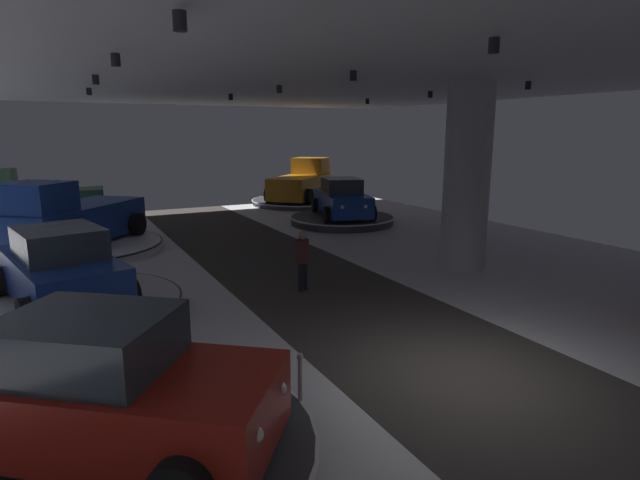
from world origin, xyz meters
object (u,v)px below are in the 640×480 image
at_px(display_platform_deep_left, 42,222).
at_px(display_platform_deep_right, 301,201).
at_px(display_platform_far_right, 342,220).
at_px(visitor_walking_near, 303,257).
at_px(pickup_truck_deep_right, 303,183).
at_px(display_platform_near_left, 110,456).
at_px(display_car_mid_left, 61,269).
at_px(pickup_truck_deep_left, 31,200).
at_px(pickup_truck_far_left, 69,219).
at_px(column_right, 467,178).
at_px(display_car_near_left, 101,390).
at_px(display_car_far_right, 342,199).
at_px(display_platform_far_left, 78,247).
at_px(display_platform_mid_left, 65,309).

distance_m(display_platform_deep_left, display_platform_deep_right, 13.27).
relative_size(display_platform_far_right, visitor_walking_near, 2.97).
bearing_deg(display_platform_far_right, pickup_truck_deep_right, 79.02).
bearing_deg(display_platform_near_left, display_car_mid_left, 93.33).
xyz_separation_m(pickup_truck_deep_left, visitor_walking_near, (6.56, -14.22, -0.25)).
distance_m(pickup_truck_far_left, display_platform_deep_right, 14.45).
xyz_separation_m(column_right, display_car_near_left, (-10.64, -5.30, -1.70)).
distance_m(column_right, display_platform_deep_left, 18.63).
xyz_separation_m(display_car_far_right, display_platform_far_left, (-10.94, -0.58, -0.96)).
bearing_deg(display_platform_far_right, display_platform_mid_left, -146.52).
xyz_separation_m(display_platform_deep_right, display_car_mid_left, (-12.62, -14.40, 0.99)).
distance_m(column_right, pickup_truck_far_left, 13.11).
height_order(column_right, display_car_mid_left, column_right).
bearing_deg(display_car_near_left, display_platform_deep_left, 92.78).
relative_size(display_platform_deep_right, display_platform_mid_left, 1.11).
height_order(column_right, display_platform_far_left, column_right).
relative_size(pickup_truck_deep_left, display_car_mid_left, 1.21).
bearing_deg(display_platform_far_right, display_car_far_right, 73.67).
relative_size(display_platform_deep_right, display_car_mid_left, 1.26).
relative_size(display_platform_near_left, pickup_truck_far_left, 0.97).
bearing_deg(pickup_truck_far_left, display_car_mid_left, -93.00).
xyz_separation_m(display_car_near_left, pickup_truck_deep_left, (-1.28, 19.67, 0.11)).
xyz_separation_m(display_platform_near_left, display_platform_deep_left, (-0.98, 19.66, -0.03)).
height_order(display_platform_deep_right, display_car_mid_left, display_car_mid_left).
distance_m(pickup_truck_far_left, visitor_walking_near, 9.09).
xyz_separation_m(display_platform_mid_left, display_car_mid_left, (0.01, -0.03, 0.93)).
distance_m(display_platform_near_left, pickup_truck_deep_left, 19.75).
distance_m(display_platform_far_left, visitor_walking_near, 9.20).
relative_size(display_car_near_left, display_platform_far_right, 0.94).
relative_size(display_platform_deep_left, display_car_mid_left, 1.26).
xyz_separation_m(display_platform_far_right, pickup_truck_deep_left, (-12.45, 6.01, 0.96)).
relative_size(display_car_far_right, pickup_truck_deep_right, 0.86).
relative_size(pickup_truck_far_left, display_platform_deep_right, 0.95).
distance_m(display_platform_far_right, display_platform_mid_left, 13.80).
xyz_separation_m(pickup_truck_deep_left, display_platform_deep_right, (13.57, 0.75, -1.00)).
bearing_deg(column_right, pickup_truck_far_left, 144.55).
height_order(display_car_far_right, visitor_walking_near, display_car_far_right).
relative_size(display_car_near_left, pickup_truck_deep_right, 0.84).
bearing_deg(display_car_near_left, display_platform_deep_right, 58.94).
relative_size(display_car_near_left, display_platform_mid_left, 0.87).
bearing_deg(display_platform_deep_right, pickup_truck_deep_left, -176.84).
relative_size(display_platform_far_left, pickup_truck_far_left, 1.05).
distance_m(display_platform_near_left, display_car_near_left, 0.89).
xyz_separation_m(display_platform_far_right, display_platform_deep_left, (-12.13, 5.99, -0.07)).
height_order(pickup_truck_deep_left, display_platform_far_left, pickup_truck_deep_left).
bearing_deg(display_car_mid_left, display_platform_far_left, 85.43).
xyz_separation_m(pickup_truck_deep_right, display_platform_mid_left, (-12.86, -14.59, -1.01)).
bearing_deg(display_platform_deep_left, display_car_far_right, -26.14).
xyz_separation_m(display_platform_deep_left, display_platform_far_left, (1.20, -6.54, 0.03)).
bearing_deg(display_platform_far_right, display_platform_deep_right, 80.56).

